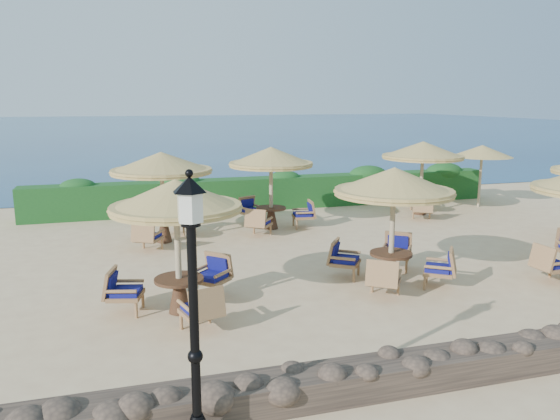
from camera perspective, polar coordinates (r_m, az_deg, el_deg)
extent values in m
plane|color=#DDBD8C|center=(14.44, 6.87, -5.18)|extent=(120.00, 120.00, 0.00)
plane|color=navy|center=(82.98, -12.58, 8.39)|extent=(160.00, 160.00, 0.00)
cube|color=#15421A|center=(20.94, -0.81, 1.81)|extent=(18.00, 0.90, 1.20)
cube|color=brown|center=(9.36, 22.36, -14.07)|extent=(15.00, 0.65, 0.44)
cylinder|color=black|center=(6.47, -8.95, -12.09)|extent=(0.11, 0.11, 2.40)
cylinder|color=silver|center=(6.05, -9.37, 0.43)|extent=(0.30, 0.30, 0.36)
cone|color=black|center=(6.01, -9.44, 2.68)|extent=(0.40, 0.40, 0.18)
cylinder|color=tan|center=(22.50, 20.18, 3.07)|extent=(0.10, 0.10, 2.20)
cone|color=#9E8141|center=(22.38, 20.37, 5.81)|extent=(2.30, 2.30, 0.45)
cylinder|color=tan|center=(10.74, -10.62, -4.50)|extent=(0.12, 0.12, 2.40)
cone|color=#9E8141|center=(10.48, -10.85, 1.71)|extent=(2.54, 2.54, 0.55)
cylinder|color=#9E8141|center=(10.53, -10.80, 0.21)|extent=(2.49, 2.49, 0.14)
cylinder|color=#492C1A|center=(10.89, -10.51, -7.14)|extent=(0.96, 0.96, 0.06)
cone|color=#492C1A|center=(11.01, -10.45, -8.86)|extent=(0.44, 0.44, 0.64)
cylinder|color=tan|center=(12.55, 11.63, -2.21)|extent=(0.12, 0.12, 2.40)
cone|color=#9E8141|center=(12.33, 11.85, 3.12)|extent=(2.69, 2.69, 0.55)
cylinder|color=#9E8141|center=(12.37, 11.79, 1.84)|extent=(2.64, 2.64, 0.14)
cylinder|color=#492C1A|center=(12.68, 11.53, -4.50)|extent=(0.96, 0.96, 0.06)
cone|color=#492C1A|center=(12.78, 11.47, -6.01)|extent=(0.44, 0.44, 0.64)
cylinder|color=tan|center=(16.18, -12.13, 0.83)|extent=(0.12, 0.12, 2.40)
cone|color=#9E8141|center=(16.01, -12.30, 4.98)|extent=(2.93, 2.93, 0.55)
cylinder|color=#9E8141|center=(16.04, -12.26, 3.99)|extent=(2.87, 2.87, 0.14)
cylinder|color=#492C1A|center=(16.28, -12.05, -0.97)|extent=(0.96, 0.96, 0.06)
cone|color=#492C1A|center=(16.36, -12.00, -2.17)|extent=(0.44, 0.44, 0.64)
cylinder|color=tan|center=(17.47, -0.94, 1.87)|extent=(0.12, 0.12, 2.40)
cone|color=#9E8141|center=(17.31, -0.95, 5.72)|extent=(2.70, 2.70, 0.55)
cylinder|color=#9E8141|center=(17.34, -0.95, 4.80)|extent=(2.65, 2.65, 0.14)
cylinder|color=#492C1A|center=(17.57, -0.93, 0.19)|extent=(0.96, 0.96, 0.06)
cone|color=#492C1A|center=(17.64, -0.93, -0.92)|extent=(0.44, 0.44, 0.64)
cylinder|color=tan|center=(20.35, 14.55, 2.87)|extent=(0.12, 0.12, 2.40)
cone|color=#9E8141|center=(20.22, 14.72, 6.18)|extent=(2.91, 2.91, 0.55)
cylinder|color=#9E8141|center=(20.24, 14.68, 5.39)|extent=(2.85, 2.85, 0.14)
cylinder|color=#492C1A|center=(20.43, 14.48, 1.43)|extent=(0.96, 0.96, 0.06)
cone|color=#492C1A|center=(20.49, 14.43, 0.47)|extent=(0.44, 0.44, 0.64)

